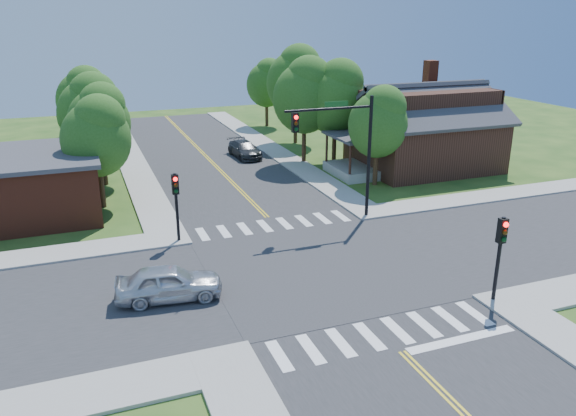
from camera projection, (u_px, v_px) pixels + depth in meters
name	position (u px, v px, depth m)	size (l,w,h in m)	color
ground	(318.00, 269.00, 26.74)	(100.00, 100.00, 0.00)	#264C17
road_ns	(318.00, 268.00, 26.74)	(10.00, 90.00, 0.04)	#2D2D30
road_ew	(318.00, 268.00, 26.74)	(90.00, 10.00, 0.04)	#2D2D30
intersection_patch	(318.00, 269.00, 26.74)	(10.20, 10.20, 0.06)	#2D2D30
sidewalk_ne	(417.00, 161.00, 45.99)	(40.00, 40.00, 0.14)	#9E9B93
crosswalk_north	(275.00, 225.00, 32.21)	(8.85, 2.00, 0.01)	white
crosswalk_south	(383.00, 333.00, 21.25)	(8.85, 2.00, 0.01)	white
centerline	(318.00, 268.00, 26.73)	(0.30, 90.00, 0.01)	yellow
stop_bar	(461.00, 340.00, 20.87)	(4.60, 0.45, 0.09)	white
signal_mast_ne	(343.00, 139.00, 31.40)	(5.30, 0.42, 7.20)	black
signal_pole_se	(501.00, 244.00, 22.78)	(0.34, 0.42, 3.80)	black
signal_pole_nw	(176.00, 195.00, 28.92)	(0.34, 0.42, 3.80)	black
house_ne	(424.00, 126.00, 43.29)	(13.05, 8.80, 7.11)	black
building_nw	(8.00, 186.00, 33.04)	(10.40, 8.40, 3.73)	maroon
tree_e_a	(379.00, 120.00, 38.38)	(4.13, 3.93, 7.03)	#382314
tree_e_b	(337.00, 96.00, 43.72)	(4.91, 4.67, 8.35)	#382314
tree_e_c	(297.00, 79.00, 50.91)	(5.33, 5.06, 9.06)	#382314
tree_e_d	(267.00, 82.00, 59.29)	(4.23, 4.02, 7.19)	#382314
tree_w_a	(97.00, 134.00, 33.78)	(4.16, 3.95, 7.07)	#382314
tree_w_b	(91.00, 110.00, 39.69)	(4.56, 4.34, 7.76)	#382314
tree_w_c	(85.00, 97.00, 46.64)	(4.45, 4.23, 7.56)	#382314
tree_w_d	(86.00, 93.00, 55.31)	(3.69, 3.51, 6.28)	#382314
tree_house	(306.00, 93.00, 43.97)	(5.02, 4.77, 8.54)	#382314
tree_bldg	(100.00, 118.00, 38.36)	(4.25, 4.04, 7.22)	#382314
car_silver	(169.00, 284.00, 23.60)	(4.63, 2.35, 1.51)	silver
car_dgrey	(245.00, 150.00, 47.24)	(2.12, 4.65, 1.32)	#2F3134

